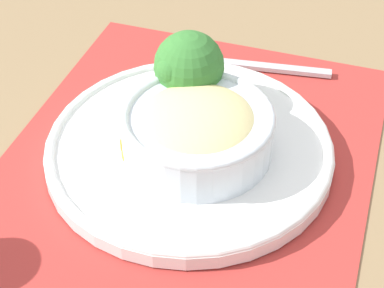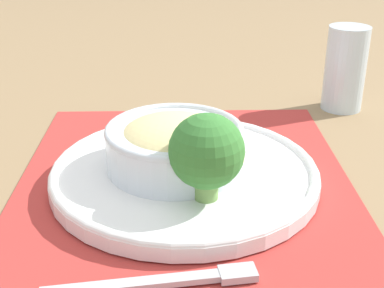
{
  "view_description": "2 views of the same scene",
  "coord_description": "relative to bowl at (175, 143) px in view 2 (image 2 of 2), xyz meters",
  "views": [
    {
      "loc": [
        -0.46,
        -0.2,
        0.47
      ],
      "look_at": [
        -0.01,
        -0.01,
        0.04
      ],
      "focal_mm": 60.0,
      "sensor_mm": 36.0,
      "label": 1
    },
    {
      "loc": [
        0.54,
        0.04,
        0.3
      ],
      "look_at": [
        0.0,
        0.01,
        0.05
      ],
      "focal_mm": 50.0,
      "sensor_mm": 36.0,
      "label": 2
    }
  ],
  "objects": [
    {
      "name": "carrot_slice_far",
      "position": [
        -0.04,
        0.04,
        -0.03
      ],
      "size": [
        0.04,
        0.04,
        0.01
      ],
      "color": "orange",
      "rests_on": "plate"
    },
    {
      "name": "bowl",
      "position": [
        0.0,
        0.0,
        0.0
      ],
      "size": [
        0.16,
        0.16,
        0.06
      ],
      "color": "silver",
      "rests_on": "plate"
    },
    {
      "name": "plate",
      "position": [
        0.01,
        0.01,
        -0.03
      ],
      "size": [
        0.3,
        0.3,
        0.02
      ],
      "color": "white",
      "rests_on": "placemat"
    },
    {
      "name": "carrot_slice_near",
      "position": [
        -0.02,
        0.06,
        -0.03
      ],
      "size": [
        0.04,
        0.04,
        0.01
      ],
      "color": "orange",
      "rests_on": "plate"
    },
    {
      "name": "carrot_slice_extra",
      "position": [
        -0.04,
        0.03,
        -0.03
      ],
      "size": [
        0.04,
        0.04,
        0.01
      ],
      "color": "orange",
      "rests_on": "plate"
    },
    {
      "name": "water_glass",
      "position": [
        -0.25,
        0.24,
        0.01
      ],
      "size": [
        0.06,
        0.06,
        0.13
      ],
      "color": "silver",
      "rests_on": "ground_plane"
    },
    {
      "name": "placemat",
      "position": [
        0.01,
        0.01,
        -0.05
      ],
      "size": [
        0.49,
        0.42,
        0.0
      ],
      "color": "#B2332D",
      "rests_on": "ground_plane"
    },
    {
      "name": "ground_plane",
      "position": [
        0.01,
        0.01,
        -0.05
      ],
      "size": [
        4.0,
        4.0,
        0.0
      ],
      "primitive_type": "plane",
      "color": "#8C704C"
    },
    {
      "name": "broccoli_floret",
      "position": [
        0.07,
        0.04,
        0.02
      ],
      "size": [
        0.08,
        0.08,
        0.09
      ],
      "color": "#759E51",
      "rests_on": "plate"
    },
    {
      "name": "fork",
      "position": [
        0.18,
        0.02,
        -0.04
      ],
      "size": [
        0.06,
        0.18,
        0.01
      ],
      "rotation": [
        0.0,
        0.0,
        0.23
      ],
      "color": "#B7B7BC",
      "rests_on": "placemat"
    },
    {
      "name": "carrot_slice_middle",
      "position": [
        -0.03,
        0.05,
        -0.03
      ],
      "size": [
        0.04,
        0.04,
        0.01
      ],
      "color": "orange",
      "rests_on": "plate"
    }
  ]
}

